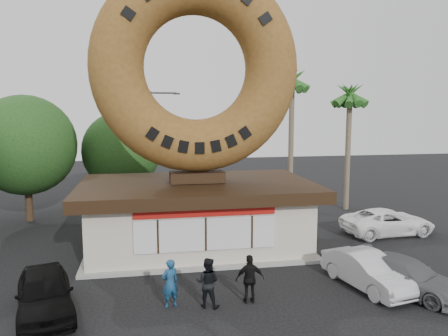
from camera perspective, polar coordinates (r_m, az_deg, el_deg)
name	(u,v)px	position (r m, az deg, el deg)	size (l,w,h in m)	color
ground	(217,299)	(16.45, -0.91, -16.69)	(90.00, 90.00, 0.00)	black
donut_shop	(197,213)	(21.51, -3.53, -5.83)	(11.20, 7.20, 3.80)	beige
giant_donut	(196,68)	(21.01, -3.69, 12.91)	(9.81, 9.81, 2.50)	brown
tree_west	(25,145)	(28.75, -24.51, 2.72)	(6.00, 6.00, 7.65)	#473321
tree_mid	(121,151)	(29.96, -13.25, 2.19)	(5.20, 5.20, 6.63)	#473321
palm_near	(292,85)	(30.49, 8.90, 10.66)	(2.60, 2.60, 9.75)	#726651
palm_far	(350,99)	(30.42, 16.11, 8.71)	(2.60, 2.60, 8.75)	#726651
street_lamp	(153,142)	(30.88, -9.20, 3.31)	(2.11, 0.20, 8.00)	#59595E
person_left	(170,283)	(15.63, -7.06, -14.70)	(0.62, 0.41, 1.70)	navy
person_center	(208,282)	(15.54, -2.15, -14.71)	(0.85, 0.66, 1.74)	black
person_right	(250,279)	(15.86, 3.41, -14.26)	(1.02, 0.42, 1.73)	black
car_black	(45,293)	(16.19, -22.39, -14.87)	(1.74, 4.34, 1.48)	black
car_silver	(367,271)	(17.97, 18.19, -12.61)	(1.43, 4.09, 1.35)	#B7B7BC
car_grey	(406,276)	(18.07, 22.64, -12.85)	(1.77, 4.37, 1.27)	slate
car_white	(388,222)	(25.56, 20.60, -6.59)	(2.32, 5.04, 1.40)	white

